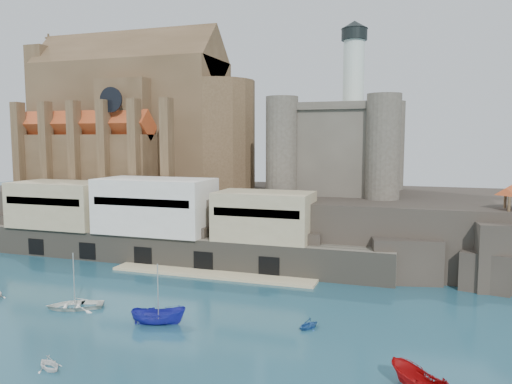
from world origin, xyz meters
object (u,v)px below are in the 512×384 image
object	(u,v)px
church	(138,124)
castle_keep	(339,144)
boat_1	(49,369)
boat_2	(159,324)

from	to	relation	value
church	castle_keep	xyz separation A→B (m)	(40.21, -0.78, -3.81)
castle_keep	boat_1	distance (m)	59.12
boat_1	boat_2	distance (m)	12.45
castle_keep	boat_2	world-z (taller)	castle_keep
castle_keep	boat_1	world-z (taller)	castle_keep
church	boat_2	size ratio (longest dim) A/B	8.25
church	boat_2	world-z (taller)	church
boat_2	church	bearing A→B (deg)	15.15
church	castle_keep	distance (m)	40.39
boat_1	boat_2	xyz separation A→B (m)	(3.60, 11.91, 0.00)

